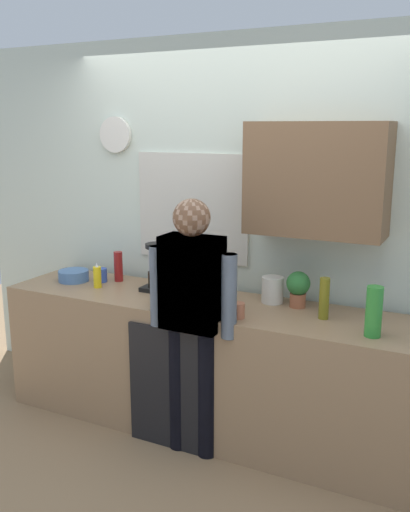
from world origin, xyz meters
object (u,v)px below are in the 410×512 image
object	(u,v)px
bottle_amber_beer	(204,293)
bottle_olive_oil	(324,298)
cup_blue_mug	(101,275)
potted_plant	(298,287)
dish_soap	(97,277)
bottle_red_vinegar	(118,266)
storage_canister	(272,290)
person_guest	(192,308)
bottle_clear_soda	(374,312)
bottle_dark_sauce	(157,293)
coffee_maker	(160,269)
mixing_bowl	(74,276)
cup_yellow_cup	(211,292)
cup_terracotta_mug	(238,310)
person_at_sink	(192,308)

from	to	relation	value
bottle_amber_beer	bottle_olive_oil	distance (m)	0.72
cup_blue_mug	potted_plant	world-z (taller)	potted_plant
potted_plant	dish_soap	size ratio (longest dim) A/B	1.28
bottle_red_vinegar	storage_canister	distance (m)	1.19
person_guest	bottle_clear_soda	bearing A→B (deg)	176.10
dish_soap	bottle_dark_sauce	bearing A→B (deg)	-16.71
potted_plant	storage_canister	bearing A→B (deg)	174.43
person_guest	coffee_maker	bearing A→B (deg)	-54.36
bottle_olive_oil	mixing_bowl	xyz separation A→B (m)	(-1.86, -0.00, -0.09)
coffee_maker	potted_plant	distance (m)	0.98
bottle_olive_oil	bottle_clear_soda	bearing A→B (deg)	-27.65
cup_yellow_cup	dish_soap	bearing A→B (deg)	-171.64
cup_yellow_cup	mixing_bowl	xyz separation A→B (m)	(-1.09, -0.06, -0.00)
bottle_amber_beer	dish_soap	world-z (taller)	bottle_amber_beer
bottle_dark_sauce	potted_plant	world-z (taller)	potted_plant
bottle_clear_soda	cup_terracotta_mug	world-z (taller)	bottle_clear_soda
person_at_sink	bottle_olive_oil	bearing A→B (deg)	30.27
cup_terracotta_mug	storage_canister	distance (m)	0.38
bottle_clear_soda	person_at_sink	xyz separation A→B (m)	(-1.02, -0.16, -0.08)
coffee_maker	bottle_dark_sauce	distance (m)	0.39
bottle_red_vinegar	mixing_bowl	bearing A→B (deg)	-153.70
cup_blue_mug	cup_yellow_cup	size ratio (longest dim) A/B	1.18
person_guest	cup_blue_mug	bearing A→B (deg)	-34.85
cup_yellow_cup	storage_canister	size ratio (longest dim) A/B	0.50
person_at_sink	dish_soap	bearing A→B (deg)	169.71
bottle_olive_oil	potted_plant	bearing A→B (deg)	144.74
cup_terracotta_mug	bottle_red_vinegar	bearing A→B (deg)	162.06
bottle_dark_sauce	potted_plant	distance (m)	0.89
bottle_dark_sauce	mixing_bowl	bearing A→B (deg)	164.49
bottle_olive_oil	person_guest	distance (m)	0.78
person_at_sink	bottle_amber_beer	bearing A→B (deg)	88.78
bottle_dark_sauce	cup_yellow_cup	world-z (taller)	bottle_dark_sauce
coffee_maker	mixing_bowl	xyz separation A→B (m)	(-0.68, -0.10, -0.11)
cup_yellow_cup	storage_canister	xyz separation A→B (m)	(0.39, 0.10, 0.04)
coffee_maker	person_at_sink	world-z (taller)	person_at_sink
bottle_amber_beer	mixing_bowl	size ratio (longest dim) A/B	1.05
dish_soap	storage_canister	world-z (taller)	dish_soap
bottle_olive_oil	cup_blue_mug	xyz separation A→B (m)	(-1.66, 0.07, -0.08)
bottle_red_vinegar	cup_terracotta_mug	bearing A→B (deg)	-17.94
bottle_amber_beer	bottle_olive_oil	size ratio (longest dim) A/B	0.92
cup_blue_mug	person_at_sink	distance (m)	1.03
bottle_dark_sauce	bottle_clear_soda	distance (m)	1.32
potted_plant	person_at_sink	distance (m)	0.69
cup_blue_mug	storage_canister	bearing A→B (deg)	4.03
bottle_amber_beer	coffee_maker	bearing A→B (deg)	149.35
bottle_dark_sauce	bottle_clear_soda	bearing A→B (deg)	3.36
bottle_clear_soda	mixing_bowl	xyz separation A→B (m)	(-2.17, 0.16, -0.10)
dish_soap	person_guest	size ratio (longest dim) A/B	0.11
cup_yellow_cup	bottle_amber_beer	bearing A→B (deg)	-73.35
cup_terracotta_mug	cup_yellow_cup	bearing A→B (deg)	138.46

